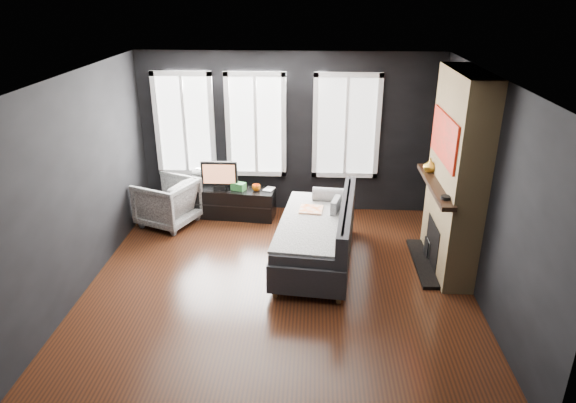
# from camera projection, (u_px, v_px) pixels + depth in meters

# --- Properties ---
(floor) EXTENTS (5.00, 5.00, 0.00)m
(floor) POSITION_uv_depth(u_px,v_px,m) (279.00, 283.00, 6.81)
(floor) COLOR black
(floor) RESTS_ON ground
(ceiling) EXTENTS (5.00, 5.00, 0.00)m
(ceiling) POSITION_uv_depth(u_px,v_px,m) (278.00, 77.00, 5.76)
(ceiling) COLOR white
(ceiling) RESTS_ON ground
(wall_back) EXTENTS (5.00, 0.02, 2.70)m
(wall_back) POSITION_uv_depth(u_px,v_px,m) (289.00, 134.00, 8.59)
(wall_back) COLOR black
(wall_back) RESTS_ON ground
(wall_left) EXTENTS (0.02, 5.00, 2.70)m
(wall_left) POSITION_uv_depth(u_px,v_px,m) (79.00, 184.00, 6.41)
(wall_left) COLOR black
(wall_left) RESTS_ON ground
(wall_right) EXTENTS (0.02, 5.00, 2.70)m
(wall_right) POSITION_uv_depth(u_px,v_px,m) (486.00, 192.00, 6.17)
(wall_right) COLOR black
(wall_right) RESTS_ON ground
(windows) EXTENTS (4.00, 0.16, 1.76)m
(windows) POSITION_uv_depth(u_px,v_px,m) (261.00, 71.00, 8.17)
(windows) COLOR white
(windows) RESTS_ON wall_back
(fireplace) EXTENTS (0.70, 1.62, 2.70)m
(fireplace) POSITION_uv_depth(u_px,v_px,m) (456.00, 175.00, 6.73)
(fireplace) COLOR #93724C
(fireplace) RESTS_ON floor
(sofa) EXTENTS (1.32, 2.28, 0.94)m
(sofa) POSITION_uv_depth(u_px,v_px,m) (316.00, 232.00, 7.16)
(sofa) COLOR #242427
(sofa) RESTS_ON floor
(stripe_pillow) EXTENTS (0.16, 0.36, 0.35)m
(stripe_pillow) POSITION_uv_depth(u_px,v_px,m) (335.00, 210.00, 7.35)
(stripe_pillow) COLOR gray
(stripe_pillow) RESTS_ON sofa
(armchair) EXTENTS (1.03, 1.06, 0.85)m
(armchair) POSITION_uv_depth(u_px,v_px,m) (167.00, 200.00, 8.35)
(armchair) COLOR white
(armchair) RESTS_ON floor
(media_console) EXTENTS (1.48, 0.59, 0.50)m
(media_console) POSITION_uv_depth(u_px,v_px,m) (232.00, 203.00, 8.69)
(media_console) COLOR black
(media_console) RESTS_ON floor
(monitor) EXTENTS (0.62, 0.13, 0.55)m
(monitor) POSITION_uv_depth(u_px,v_px,m) (219.00, 174.00, 8.49)
(monitor) COLOR black
(monitor) RESTS_ON media_console
(desk_fan) EXTENTS (0.30, 0.30, 0.34)m
(desk_fan) POSITION_uv_depth(u_px,v_px,m) (199.00, 177.00, 8.63)
(desk_fan) COLOR #A5A5A5
(desk_fan) RESTS_ON media_console
(mug) EXTENTS (0.14, 0.11, 0.14)m
(mug) POSITION_uv_depth(u_px,v_px,m) (256.00, 187.00, 8.50)
(mug) COLOR #DE5F08
(mug) RESTS_ON media_console
(book) EXTENTS (0.15, 0.07, 0.21)m
(book) POSITION_uv_depth(u_px,v_px,m) (265.00, 183.00, 8.56)
(book) COLOR #C2BA99
(book) RESTS_ON media_console
(storage_box) EXTENTS (0.26, 0.22, 0.12)m
(storage_box) POSITION_uv_depth(u_px,v_px,m) (239.00, 186.00, 8.54)
(storage_box) COLOR #307C36
(storage_box) RESTS_ON media_console
(mantel_vase) EXTENTS (0.22, 0.22, 0.19)m
(mantel_vase) POSITION_uv_depth(u_px,v_px,m) (430.00, 165.00, 7.16)
(mantel_vase) COLOR yellow
(mantel_vase) RESTS_ON fireplace
(mantel_clock) EXTENTS (0.13, 0.13, 0.04)m
(mantel_clock) POSITION_uv_depth(u_px,v_px,m) (446.00, 198.00, 6.27)
(mantel_clock) COLOR black
(mantel_clock) RESTS_ON fireplace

